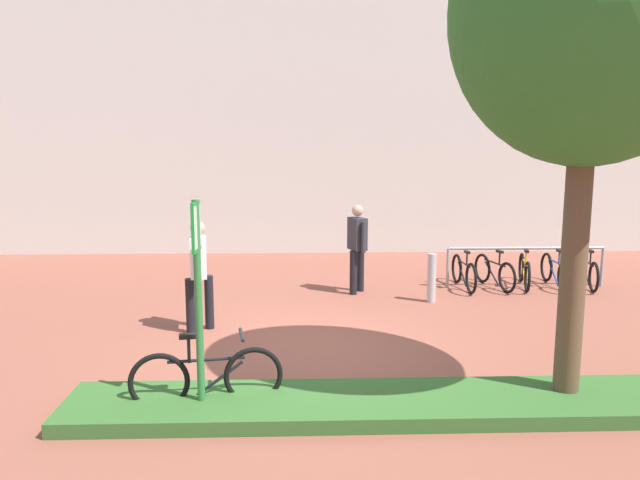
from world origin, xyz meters
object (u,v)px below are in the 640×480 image
person_casual_tan (199,269)px  parking_sign_post (198,276)px  tree_sidewalk (591,13)px  bollard_steel (432,278)px  bike_rack_cluster (525,270)px  person_suited_navy (357,243)px  bike_at_sign (207,377)px

person_casual_tan → parking_sign_post: bearing=-80.8°
tree_sidewalk → parking_sign_post: (-4.04, -0.15, -2.67)m
bollard_steel → person_casual_tan: 4.29m
bike_rack_cluster → person_suited_navy: bearing=-174.3°
tree_sidewalk → bike_rack_cluster: bearing=74.1°
tree_sidewalk → person_casual_tan: tree_sidewalk is taller
bike_at_sign → person_suited_navy: 5.61m
person_suited_navy → bike_rack_cluster: bearing=5.7°
parking_sign_post → bike_rack_cluster: (5.61, 5.65, -1.18)m
bike_rack_cluster → person_suited_navy: person_suited_navy is taller
tree_sidewalk → bike_at_sign: (-4.00, 0.01, -3.85)m
bike_at_sign → bike_rack_cluster: size_ratio=0.52×
tree_sidewalk → person_suited_navy: (-1.87, 5.16, -3.21)m
bike_rack_cluster → bollard_steel: bollard_steel is taller
tree_sidewalk → bollard_steel: 5.82m
bike_at_sign → tree_sidewalk: bearing=-0.2°
bike_rack_cluster → person_casual_tan: bearing=-156.3°
parking_sign_post → bollard_steel: (3.47, 4.56, -1.07)m
parking_sign_post → bollard_steel: 5.83m
parking_sign_post → bike_at_sign: size_ratio=1.39×
parking_sign_post → bollard_steel: bearing=52.7°
parking_sign_post → person_casual_tan: parking_sign_post is taller
bollard_steel → bike_at_sign: bearing=-128.0°
person_casual_tan → bollard_steel: bearing=21.8°
bike_at_sign → bike_rack_cluster: (5.57, 5.49, -0.00)m
tree_sidewalk → person_casual_tan: 6.23m
bike_at_sign → person_suited_navy: person_suited_navy is taller
tree_sidewalk → bike_at_sign: size_ratio=3.48×
bike_at_sign → bollard_steel: bearing=52.0°
person_casual_tan → bike_rack_cluster: bearing=23.7°
bike_at_sign → parking_sign_post: bearing=-104.0°
bike_rack_cluster → person_casual_tan: (-6.09, -2.68, 0.64)m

